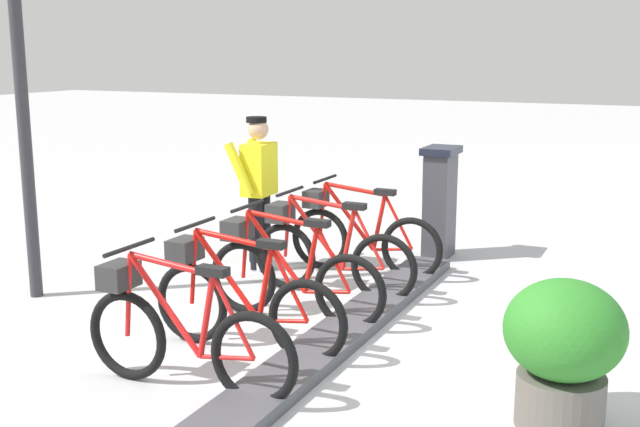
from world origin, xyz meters
TOP-DOWN VIEW (x-y plane):
  - ground_plane at (0.00, 0.00)m, footprint 60.00×60.00m
  - dock_rail_base at (0.00, 0.00)m, footprint 0.44×4.89m
  - payment_kiosk at (0.05, -2.89)m, footprint 0.36×0.52m
  - bike_docked_0 at (0.63, -1.85)m, footprint 1.72×0.54m
  - bike_docked_1 at (0.63, -1.03)m, footprint 1.72×0.54m
  - bike_docked_2 at (0.63, -0.21)m, footprint 1.72×0.54m
  - bike_docked_3 at (0.63, 0.61)m, footprint 1.72×0.54m
  - bike_docked_4 at (0.63, 1.43)m, footprint 1.72×0.54m
  - worker_near_rack at (1.69, -1.58)m, footprint 0.47×0.63m
  - planter_bush at (-1.89, 0.85)m, footprint 0.76×0.76m

SIDE VIEW (x-z plane):
  - ground_plane at x=0.00m, z-range 0.00..0.00m
  - dock_rail_base at x=0.00m, z-range 0.00..0.10m
  - bike_docked_0 at x=0.63m, z-range -0.08..0.94m
  - bike_docked_1 at x=0.63m, z-range -0.08..0.94m
  - bike_docked_2 at x=0.63m, z-range -0.08..0.94m
  - bike_docked_3 at x=0.63m, z-range -0.08..0.94m
  - bike_docked_4 at x=0.63m, z-range -0.08..0.94m
  - planter_bush at x=-1.89m, z-range 0.06..1.03m
  - payment_kiosk at x=0.05m, z-range 0.03..1.31m
  - worker_near_rack at x=1.69m, z-range 0.08..1.74m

